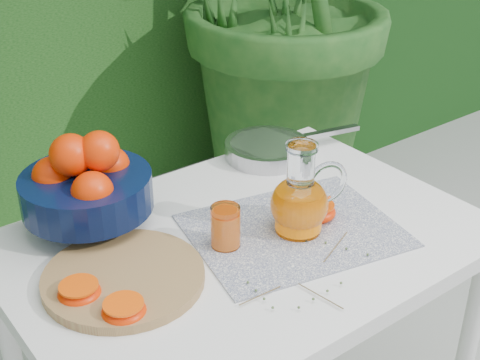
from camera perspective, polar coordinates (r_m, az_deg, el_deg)
white_table at (r=1.48m, az=0.47°, el=-7.52°), size 1.00×0.70×0.75m
placemat at (r=1.46m, az=4.59°, el=-4.30°), size 0.50×0.42×0.00m
cutting_board at (r=1.32m, az=-9.90°, el=-8.18°), size 0.41×0.41×0.02m
fruit_bowl at (r=1.46m, az=-13.02°, el=-0.31°), size 0.34×0.34×0.22m
juice_pitcher at (r=1.42m, az=5.17°, el=-1.82°), size 0.19×0.15×0.21m
juice_tumbler at (r=1.38m, az=-1.25°, el=-4.07°), size 0.07×0.07×0.09m
saute_pan at (r=1.76m, az=2.44°, el=2.71°), size 0.41×0.27×0.04m
orange_halves at (r=1.31m, az=-4.82°, el=-7.44°), size 0.64×0.19×0.04m
thyme_sprigs at (r=1.31m, az=5.83°, el=-8.18°), size 0.33×0.22×0.01m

